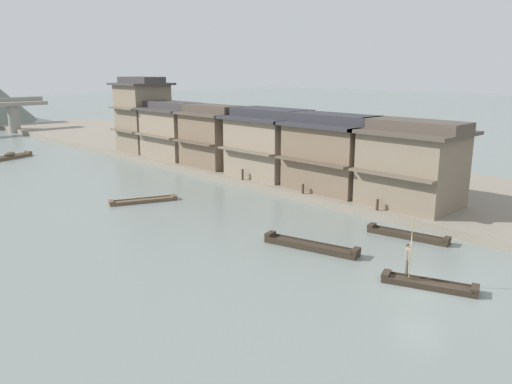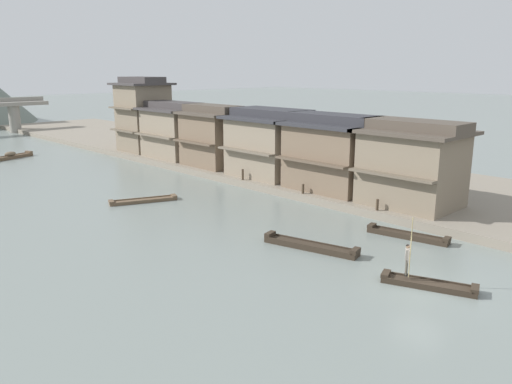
{
  "view_description": "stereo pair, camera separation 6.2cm",
  "coord_description": "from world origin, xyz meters",
  "px_view_note": "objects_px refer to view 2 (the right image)",
  "views": [
    {
      "loc": [
        -21.5,
        -10.68,
        10.2
      ],
      "look_at": [
        2.84,
        14.45,
        1.69
      ],
      "focal_mm": 35.47,
      "sensor_mm": 36.0,
      "label": 1
    },
    {
      "loc": [
        -21.46,
        -10.72,
        10.2
      ],
      "look_at": [
        2.84,
        14.45,
        1.69
      ],
      "focal_mm": 35.47,
      "sensor_mm": 36.0,
      "label": 2
    }
  ],
  "objects_px": {
    "boat_moored_second": "(143,201)",
    "house_waterfront_tall": "(271,143)",
    "boat_foreground_poled": "(429,284)",
    "mooring_post_dock_mid": "(303,189)",
    "mooring_post_dock_far": "(243,174)",
    "boat_moored_nearest": "(407,235)",
    "house_waterfront_second": "(332,153)",
    "house_waterfront_end": "(143,115)",
    "boatman_person": "(408,256)",
    "boat_moored_far": "(10,156)",
    "house_waterfront_far": "(174,130)",
    "mooring_post_dock_near": "(377,205)",
    "boat_moored_third": "(311,246)",
    "house_waterfront_nearest": "(412,164)",
    "house_waterfront_narrow": "(213,136)"
  },
  "relations": [
    {
      "from": "boat_moored_second",
      "to": "house_waterfront_tall",
      "type": "distance_m",
      "value": 13.25
    },
    {
      "from": "boat_foreground_poled",
      "to": "mooring_post_dock_mid",
      "type": "relative_size",
      "value": 5.85
    },
    {
      "from": "mooring_post_dock_far",
      "to": "boat_foreground_poled",
      "type": "bearing_deg",
      "value": -110.19
    },
    {
      "from": "boat_moored_nearest",
      "to": "boat_moored_second",
      "type": "bearing_deg",
      "value": 110.43
    },
    {
      "from": "house_waterfront_second",
      "to": "house_waterfront_end",
      "type": "xyz_separation_m",
      "value": [
        0.01,
        28.36,
        1.31
      ]
    },
    {
      "from": "boatman_person",
      "to": "house_waterfront_tall",
      "type": "relative_size",
      "value": 0.4
    },
    {
      "from": "boat_moored_far",
      "to": "house_waterfront_end",
      "type": "bearing_deg",
      "value": -34.85
    },
    {
      "from": "house_waterfront_far",
      "to": "mooring_post_dock_near",
      "type": "bearing_deg",
      "value": -95.52
    },
    {
      "from": "house_waterfront_tall",
      "to": "house_waterfront_second",
      "type": "bearing_deg",
      "value": -93.67
    },
    {
      "from": "boat_moored_third",
      "to": "boat_moored_nearest",
      "type": "bearing_deg",
      "value": -26.3
    },
    {
      "from": "house_waterfront_end",
      "to": "mooring_post_dock_far",
      "type": "bearing_deg",
      "value": -97.87
    },
    {
      "from": "house_waterfront_tall",
      "to": "house_waterfront_nearest",
      "type": "bearing_deg",
      "value": -91.61
    },
    {
      "from": "boat_moored_nearest",
      "to": "mooring_post_dock_near",
      "type": "relative_size",
      "value": 6.43
    },
    {
      "from": "house_waterfront_nearest",
      "to": "house_waterfront_end",
      "type": "bearing_deg",
      "value": 90.1
    },
    {
      "from": "boat_moored_far",
      "to": "house_waterfront_far",
      "type": "xyz_separation_m",
      "value": [
        12.57,
        -15.25,
        3.32
      ]
    },
    {
      "from": "house_waterfront_end",
      "to": "mooring_post_dock_near",
      "type": "bearing_deg",
      "value": -94.73
    },
    {
      "from": "house_waterfront_end",
      "to": "mooring_post_dock_mid",
      "type": "height_order",
      "value": "house_waterfront_end"
    },
    {
      "from": "mooring_post_dock_far",
      "to": "boat_moored_second",
      "type": "bearing_deg",
      "value": 171.16
    },
    {
      "from": "boat_moored_third",
      "to": "boat_moored_second",
      "type": "bearing_deg",
      "value": 94.34
    },
    {
      "from": "boat_moored_third",
      "to": "mooring_post_dock_mid",
      "type": "distance_m",
      "value": 11.15
    },
    {
      "from": "boat_moored_nearest",
      "to": "mooring_post_dock_mid",
      "type": "bearing_deg",
      "value": 77.97
    },
    {
      "from": "boatman_person",
      "to": "house_waterfront_second",
      "type": "bearing_deg",
      "value": 49.78
    },
    {
      "from": "boat_foreground_poled",
      "to": "house_waterfront_nearest",
      "type": "height_order",
      "value": "house_waterfront_nearest"
    },
    {
      "from": "house_waterfront_nearest",
      "to": "house_waterfront_far",
      "type": "height_order",
      "value": "same"
    },
    {
      "from": "boatman_person",
      "to": "boat_moored_far",
      "type": "bearing_deg",
      "value": 91.5
    },
    {
      "from": "boat_foreground_poled",
      "to": "mooring_post_dock_near",
      "type": "distance_m",
      "value": 11.55
    },
    {
      "from": "boat_foreground_poled",
      "to": "boatman_person",
      "type": "relative_size",
      "value": 1.47
    },
    {
      "from": "boatman_person",
      "to": "house_waterfront_nearest",
      "type": "relative_size",
      "value": 0.42
    },
    {
      "from": "house_waterfront_narrow",
      "to": "mooring_post_dock_far",
      "type": "distance_m",
      "value": 8.13
    },
    {
      "from": "boat_foreground_poled",
      "to": "boat_moored_far",
      "type": "height_order",
      "value": "boat_moored_far"
    },
    {
      "from": "boat_moored_far",
      "to": "mooring_post_dock_mid",
      "type": "height_order",
      "value": "mooring_post_dock_mid"
    },
    {
      "from": "house_waterfront_far",
      "to": "mooring_post_dock_far",
      "type": "distance_m",
      "value": 14.8
    },
    {
      "from": "house_waterfront_end",
      "to": "mooring_post_dock_near",
      "type": "distance_m",
      "value": 34.97
    },
    {
      "from": "mooring_post_dock_near",
      "to": "mooring_post_dock_mid",
      "type": "xyz_separation_m",
      "value": [
        0.0,
        6.83,
        -0.02
      ]
    },
    {
      "from": "boat_moored_far",
      "to": "house_waterfront_narrow",
      "type": "xyz_separation_m",
      "value": [
        12.43,
        -22.29,
        3.33
      ]
    },
    {
      "from": "boat_moored_nearest",
      "to": "house_waterfront_tall",
      "type": "xyz_separation_m",
      "value": [
        5.58,
        17.38,
        3.44
      ]
    },
    {
      "from": "boat_moored_second",
      "to": "mooring_post_dock_far",
      "type": "height_order",
      "value": "mooring_post_dock_far"
    },
    {
      "from": "house_waterfront_narrow",
      "to": "house_waterfront_end",
      "type": "distance_m",
      "value": 13.5
    },
    {
      "from": "house_waterfront_far",
      "to": "house_waterfront_tall",
      "type": "bearing_deg",
      "value": -87.6
    },
    {
      "from": "boat_foreground_poled",
      "to": "boat_moored_far",
      "type": "xyz_separation_m",
      "value": [
        -1.73,
        51.65,
        0.14
      ]
    },
    {
      "from": "boat_moored_far",
      "to": "mooring_post_dock_far",
      "type": "distance_m",
      "value": 31.18
    },
    {
      "from": "house_waterfront_end",
      "to": "boat_moored_third",
      "type": "bearing_deg",
      "value": -107.22
    },
    {
      "from": "house_waterfront_far",
      "to": "house_waterfront_narrow",
      "type": "bearing_deg",
      "value": -91.11
    },
    {
      "from": "boat_moored_nearest",
      "to": "house_waterfront_end",
      "type": "height_order",
      "value": "house_waterfront_end"
    },
    {
      "from": "boatman_person",
      "to": "house_waterfront_end",
      "type": "xyz_separation_m",
      "value": [
        11.38,
        41.81,
        3.49
      ]
    },
    {
      "from": "boatman_person",
      "to": "house_waterfront_far",
      "type": "relative_size",
      "value": 0.39
    },
    {
      "from": "house_waterfront_narrow",
      "to": "house_waterfront_far",
      "type": "xyz_separation_m",
      "value": [
        0.14,
        7.04,
        -0.01
      ]
    },
    {
      "from": "boat_moored_nearest",
      "to": "mooring_post_dock_mid",
      "type": "height_order",
      "value": "mooring_post_dock_mid"
    },
    {
      "from": "boat_moored_third",
      "to": "boat_moored_far",
      "type": "distance_m",
      "value": 44.3
    },
    {
      "from": "boat_foreground_poled",
      "to": "boat_moored_nearest",
      "type": "distance_m",
      "value": 7.39
    }
  ]
}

